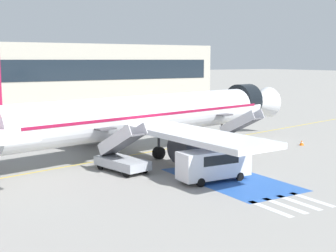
{
  "coord_description": "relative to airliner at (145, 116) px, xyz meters",
  "views": [
    {
      "loc": [
        -21.76,
        -39.8,
        8.87
      ],
      "look_at": [
        1.4,
        -1.86,
        2.56
      ],
      "focal_mm": 50.0,
      "sensor_mm": 36.0,
      "label": 1
    }
  ],
  "objects": [
    {
      "name": "boarding_stairs_forward",
      "position": [
        9.79,
        -2.51,
        -2.61
      ],
      "size": [
        3.13,
        5.51,
        4.04
      ],
      "rotation": [
        0.0,
        0.0,
        0.21
      ],
      "color": "#ADB2BA",
      "rests_on": "ground_plane"
    },
    {
      "name": "apron_walkway_bar_0",
      "position": [
        -1.75,
        -18.92,
        -3.6
      ],
      "size": [
        0.44,
        3.6,
        0.01
      ],
      "primitive_type": "cube",
      "color": "silver",
      "rests_on": "ground_plane"
    },
    {
      "name": "ground_plane",
      "position": [
        0.68,
        0.98,
        -3.61
      ],
      "size": [
        600.0,
        600.0,
        0.0
      ],
      "primitive_type": "plane",
      "color": "gray"
    },
    {
      "name": "service_van_0",
      "position": [
        -0.72,
        -11.95,
        -2.22
      ],
      "size": [
        5.62,
        2.06,
        2.34
      ],
      "rotation": [
        0.0,
        0.0,
        4.68
      ],
      "color": "silver",
      "rests_on": "ground_plane"
    },
    {
      "name": "ground_crew_0",
      "position": [
        2.14,
        -5.59,
        -2.67
      ],
      "size": [
        0.48,
        0.35,
        1.63
      ],
      "rotation": [
        0.0,
        0.0,
        5.97
      ],
      "color": "#191E38",
      "rests_on": "ground_plane"
    },
    {
      "name": "apron_stand_patch_blue",
      "position": [
        0.65,
        -12.17,
        -3.6
      ],
      "size": [
        5.67,
        10.91,
        0.01
      ],
      "primitive_type": "cube",
      "color": "#2856A8",
      "rests_on": "ground_plane"
    },
    {
      "name": "apron_walkway_bar_2",
      "position": [
        0.65,
        -18.92,
        -3.6
      ],
      "size": [
        0.44,
        3.6,
        0.01
      ],
      "primitive_type": "cube",
      "color": "silver",
      "rests_on": "ground_plane"
    },
    {
      "name": "traffic_cone_0",
      "position": [
        15.9,
        -5.07,
        -3.33
      ],
      "size": [
        0.5,
        0.5,
        0.55
      ],
      "color": "orange",
      "rests_on": "ground_plane"
    },
    {
      "name": "airliner",
      "position": [
        0.0,
        0.0,
        0.0
      ],
      "size": [
        40.37,
        32.63,
        10.77
      ],
      "rotation": [
        0.0,
        0.0,
        -1.37
      ],
      "color": "silver",
      "rests_on": "ground_plane"
    },
    {
      "name": "boarding_stairs_aft",
      "position": [
        -5.16,
        -5.63,
        -2.6
      ],
      "size": [
        3.13,
        5.51,
        4.1
      ],
      "rotation": [
        0.0,
        0.0,
        0.21
      ],
      "color": "#ADB2BA",
      "rests_on": "ground_plane"
    },
    {
      "name": "fuel_tanker",
      "position": [
        -7.82,
        19.54,
        -1.86
      ],
      "size": [
        10.71,
        3.77,
        3.46
      ],
      "rotation": [
        0.0,
        0.0,
        -1.44
      ],
      "color": "#38383D",
      "rests_on": "ground_plane"
    },
    {
      "name": "ground_crew_1",
      "position": [
        3.47,
        -4.39,
        -2.63
      ],
      "size": [
        0.45,
        0.48,
        1.7
      ],
      "rotation": [
        0.0,
        0.0,
        2.26
      ],
      "color": "black",
      "rests_on": "ground_plane"
    },
    {
      "name": "ground_crew_2",
      "position": [
        5.55,
        -4.22,
        -2.57
      ],
      "size": [
        0.44,
        0.48,
        1.79
      ],
      "rotation": [
        0.0,
        0.0,
        2.2
      ],
      "color": "black",
      "rests_on": "ground_plane"
    },
    {
      "name": "apron_walkway_bar_3",
      "position": [
        1.85,
        -18.92,
        -3.6
      ],
      "size": [
        0.44,
        3.6,
        0.01
      ],
      "primitive_type": "cube",
      "color": "silver",
      "rests_on": "ground_plane"
    },
    {
      "name": "apron_walkway_bar_1",
      "position": [
        -0.55,
        -18.92,
        -3.6
      ],
      "size": [
        0.44,
        3.6,
        0.01
      ],
      "primitive_type": "cube",
      "color": "silver",
      "rests_on": "ground_plane"
    },
    {
      "name": "apron_leadline_yellow",
      "position": [
        0.65,
        0.14,
        -3.6
      ],
      "size": [
        73.01,
        15.41,
        0.01
      ],
      "primitive_type": "cube",
      "rotation": [
        0.0,
        0.0,
        -1.37
      ],
      "color": "gold",
      "rests_on": "ground_plane"
    }
  ]
}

